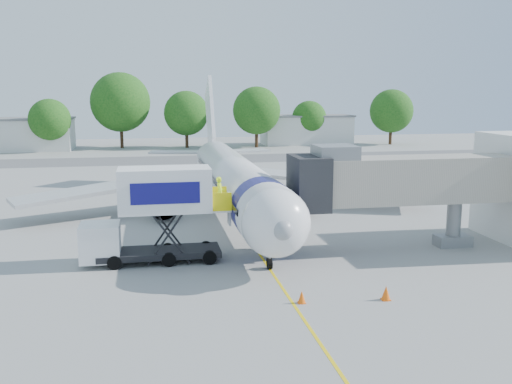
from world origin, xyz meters
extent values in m
plane|color=#979795|center=(0.00, 0.00, 0.00)|extent=(160.00, 160.00, 0.00)
cube|color=yellow|center=(0.00, 0.00, 0.01)|extent=(0.15, 70.00, 0.01)
cube|color=#59595B|center=(0.00, 42.00, 0.00)|extent=(120.00, 10.00, 0.01)
cylinder|color=silver|center=(0.00, 3.00, 3.00)|extent=(3.70, 28.00, 3.70)
sphere|color=silver|center=(0.00, -11.00, 3.00)|extent=(3.70, 3.70, 3.70)
sphere|color=gray|center=(0.00, -12.55, 3.00)|extent=(1.10, 1.10, 1.10)
cone|color=silver|center=(0.00, 20.00, 3.00)|extent=(3.70, 6.00, 3.70)
cube|color=silver|center=(0.00, 21.00, 7.20)|extent=(0.35, 7.26, 8.29)
cube|color=#ABAEB0|center=(9.00, 6.50, 2.30)|extent=(16.17, 9.32, 1.42)
cube|color=#ABAEB0|center=(-9.00, 6.50, 2.30)|extent=(16.17, 9.32, 1.42)
cylinder|color=#999BA0|center=(5.50, 4.50, 1.30)|extent=(2.10, 3.60, 2.10)
cylinder|color=#999BA0|center=(-5.50, 4.50, 1.30)|extent=(2.10, 3.60, 2.10)
cube|color=black|center=(0.00, -11.30, 3.45)|extent=(2.60, 1.39, 0.81)
cylinder|color=#100E63|center=(0.00, -8.00, 3.00)|extent=(3.73, 2.00, 3.73)
cylinder|color=silver|center=(0.00, -9.50, 0.75)|extent=(0.16, 0.16, 1.50)
cylinder|color=black|center=(0.00, -9.50, 0.32)|extent=(0.25, 0.64, 0.64)
cylinder|color=black|center=(2.60, 6.00, 0.45)|extent=(0.35, 0.90, 0.90)
cylinder|color=black|center=(-2.60, 6.00, 0.45)|extent=(0.35, 0.90, 0.90)
cube|color=#A39A8C|center=(9.00, -7.00, 4.40)|extent=(13.60, 2.60, 2.80)
cube|color=black|center=(2.90, -7.00, 4.40)|extent=(2.00, 3.20, 3.20)
cube|color=slate|center=(4.50, -7.00, 6.20)|extent=(2.40, 2.40, 0.80)
cylinder|color=slate|center=(12.50, -7.00, 1.50)|extent=(0.90, 0.90, 3.00)
cube|color=slate|center=(12.50, -7.00, 0.35)|extent=(2.20, 1.20, 0.70)
cylinder|color=black|center=(11.60, -7.00, 0.35)|extent=(0.30, 0.70, 0.70)
cylinder|color=black|center=(13.40, -7.00, 0.35)|extent=(0.30, 0.70, 0.70)
cube|color=black|center=(-6.00, -7.00, 0.55)|extent=(7.00, 2.30, 0.35)
cube|color=white|center=(-9.30, -7.00, 1.35)|extent=(2.20, 2.20, 2.10)
cube|color=black|center=(-9.30, -7.00, 1.80)|extent=(1.90, 2.10, 0.70)
cube|color=white|center=(-5.60, -7.00, 4.25)|extent=(5.20, 2.40, 2.50)
cube|color=#100E63|center=(-5.60, -8.22, 4.25)|extent=(3.80, 0.04, 1.20)
cube|color=silver|center=(-2.45, -7.00, 3.05)|extent=(1.10, 2.20, 0.10)
cube|color=#FFEB0D|center=(-2.45, -8.05, 3.60)|extent=(1.10, 0.06, 1.10)
cube|color=#FFEB0D|center=(-2.45, -5.95, 3.60)|extent=(1.10, 0.06, 1.10)
cylinder|color=black|center=(-3.20, -8.05, 0.40)|extent=(0.80, 0.25, 0.80)
cylinder|color=black|center=(-3.20, -5.95, 0.40)|extent=(0.80, 0.25, 0.80)
cylinder|color=black|center=(-8.50, -8.05, 0.40)|extent=(0.80, 0.25, 0.80)
cylinder|color=black|center=(-8.50, -5.95, 0.40)|extent=(0.80, 0.25, 0.80)
imported|color=#C9F81A|center=(-2.44, -7.00, 4.00)|extent=(0.48, 0.69, 1.80)
cube|color=white|center=(4.47, -16.24, 0.63)|extent=(3.45, 2.40, 1.25)
cube|color=#100E63|center=(4.47, -16.24, 1.03)|extent=(2.14, 1.95, 0.31)
cylinder|color=black|center=(3.44, -17.18, 0.31)|extent=(0.66, 0.39, 0.63)
cylinder|color=black|center=(3.10, -15.97, 0.31)|extent=(0.66, 0.39, 0.63)
cylinder|color=black|center=(5.85, -16.50, 0.31)|extent=(0.66, 0.39, 0.63)
cylinder|color=black|center=(5.51, -15.30, 0.31)|extent=(0.66, 0.39, 0.63)
cone|color=#FB5D0D|center=(4.46, -15.19, 0.35)|extent=(0.44, 0.44, 0.71)
cube|color=#FB5D0D|center=(4.46, -15.19, 0.02)|extent=(0.40, 0.40, 0.04)
cone|color=#FB5D0D|center=(0.41, -14.84, 0.30)|extent=(0.38, 0.38, 0.60)
cube|color=#FB5D0D|center=(0.41, -14.84, 0.02)|extent=(0.34, 0.34, 0.03)
cube|color=silver|center=(-28.00, 60.00, 2.50)|extent=(18.00, 8.00, 5.00)
cube|color=slate|center=(-28.00, 60.00, 5.15)|extent=(18.40, 8.40, 0.30)
cube|color=silver|center=(22.00, 62.00, 2.50)|extent=(16.00, 7.00, 5.00)
cube|color=slate|center=(22.00, 62.00, 5.15)|extent=(16.40, 7.40, 0.30)
cylinder|color=#382314|center=(-21.95, 56.61, 1.49)|extent=(0.56, 0.56, 2.98)
sphere|color=#144713|center=(-21.95, 56.61, 5.14)|extent=(6.63, 6.63, 6.63)
cylinder|color=#382314|center=(-11.04, 60.73, 2.25)|extent=(0.56, 0.56, 4.51)
sphere|color=#144713|center=(-11.04, 60.73, 7.77)|extent=(10.02, 10.02, 10.02)
cylinder|color=#382314|center=(-0.05, 59.23, 1.71)|extent=(0.56, 0.56, 3.42)
sphere|color=#144713|center=(-0.05, 59.23, 5.89)|extent=(7.60, 7.60, 7.60)
cylinder|color=#382314|center=(11.83, 57.41, 1.84)|extent=(0.56, 0.56, 3.68)
sphere|color=#144713|center=(11.83, 57.41, 6.33)|extent=(8.17, 8.17, 8.17)
cylinder|color=#382314|center=(22.11, 60.67, 1.39)|extent=(0.56, 0.56, 2.79)
sphere|color=#144713|center=(22.11, 60.67, 4.80)|extent=(6.20, 6.20, 6.20)
cylinder|color=#382314|center=(36.86, 58.35, 1.76)|extent=(0.56, 0.56, 3.51)
sphere|color=#144713|center=(36.86, 58.35, 6.05)|extent=(7.81, 7.81, 7.81)
camera|label=1|loc=(-6.35, -39.39, 9.87)|focal=40.00mm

